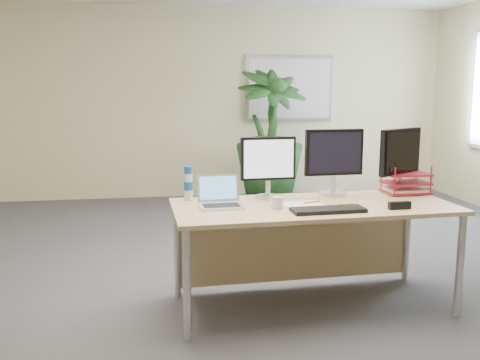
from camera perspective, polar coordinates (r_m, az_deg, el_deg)
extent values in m
plane|color=#45454A|center=(4.10, 2.59, -12.79)|extent=(8.00, 8.00, 0.00)
cube|color=beige|center=(7.74, -3.52, 8.22)|extent=(7.00, 0.04, 2.70)
cube|color=#BCBDC2|center=(7.92, 5.27, 9.68)|extent=(1.30, 0.03, 0.95)
cube|color=silver|center=(7.90, 5.31, 9.68)|extent=(1.20, 0.01, 0.85)
cube|color=tan|center=(3.82, 7.85, -2.82)|extent=(2.01, 0.90, 0.03)
cube|color=tan|center=(4.28, 6.02, -6.68)|extent=(1.88, 0.09, 0.61)
cylinder|color=#BCBCC1|center=(3.39, -5.67, -11.18)|extent=(0.05, 0.05, 0.73)
cylinder|color=#BCBCC1|center=(4.02, 22.42, -8.49)|extent=(0.05, 0.05, 0.73)
cylinder|color=#BCBCC1|center=(4.08, -6.72, -7.50)|extent=(0.05, 0.05, 0.73)
cylinder|color=#BCBCC1|center=(4.62, 17.37, -5.82)|extent=(0.05, 0.05, 0.73)
imported|color=#143817|center=(7.17, 3.15, 3.27)|extent=(1.05, 1.05, 1.50)
cylinder|color=#BCBCC1|center=(4.00, 2.98, -1.80)|extent=(0.19, 0.19, 0.02)
cylinder|color=#BCBCC1|center=(3.99, 2.99, -0.88)|extent=(0.04, 0.04, 0.11)
cube|color=black|center=(3.96, 3.02, 2.31)|extent=(0.41, 0.05, 0.32)
cube|color=silver|center=(3.93, 3.11, 2.27)|extent=(0.37, 0.02, 0.28)
cylinder|color=#BCBCC1|center=(4.18, 9.87, -1.43)|extent=(0.21, 0.21, 0.02)
cylinder|color=#BCBCC1|center=(4.16, 9.90, -0.45)|extent=(0.04, 0.04, 0.12)
cube|color=black|center=(4.13, 10.00, 2.93)|extent=(0.45, 0.06, 0.35)
cube|color=black|center=(4.10, 10.13, 2.88)|extent=(0.41, 0.02, 0.31)
cylinder|color=#BCBCC1|center=(4.33, 16.51, -1.28)|extent=(0.21, 0.21, 0.02)
cylinder|color=#BCBCC1|center=(4.32, 16.56, -0.34)|extent=(0.04, 0.04, 0.12)
cube|color=black|center=(4.29, 16.72, 2.93)|extent=(0.42, 0.26, 0.35)
cube|color=black|center=(4.27, 17.01, 2.89)|extent=(0.36, 0.21, 0.31)
cube|color=white|center=(3.69, -2.04, -2.82)|extent=(0.30, 0.22, 0.02)
cube|color=black|center=(3.68, -2.02, -2.71)|extent=(0.26, 0.14, 0.00)
cube|color=white|center=(3.80, -2.37, -0.81)|extent=(0.30, 0.06, 0.20)
cube|color=#5FADF4|center=(3.79, -2.35, -0.83)|extent=(0.26, 0.05, 0.16)
cube|color=black|center=(3.61, 9.40, -3.16)|extent=(0.50, 0.18, 0.03)
cylinder|color=white|center=(3.66, 4.03, -2.42)|extent=(0.07, 0.07, 0.08)
torus|color=white|center=(3.65, 3.39, -2.45)|extent=(0.06, 0.01, 0.06)
cube|color=white|center=(3.77, 6.80, -2.64)|extent=(0.28, 0.21, 0.01)
cylinder|color=#D25E17|center=(3.81, 7.62, -2.36)|extent=(0.13, 0.04, 0.01)
cylinder|color=yellow|center=(3.84, 11.19, -2.51)|extent=(0.13, 0.03, 0.02)
cylinder|color=silver|center=(3.92, -5.52, -0.75)|extent=(0.06, 0.06, 0.20)
cylinder|color=#1654AB|center=(3.90, -5.55, 1.08)|extent=(0.06, 0.06, 0.05)
cylinder|color=#1654AB|center=(3.92, -5.52, -0.62)|extent=(0.07, 0.07, 0.06)
cube|color=#A41426|center=(4.37, 17.20, -1.17)|extent=(0.34, 0.26, 0.01)
cube|color=#A41426|center=(4.35, 17.24, -0.27)|extent=(0.34, 0.26, 0.01)
cube|color=#A41426|center=(4.34, 17.29, 0.64)|extent=(0.34, 0.26, 0.01)
cube|color=white|center=(4.36, 17.21, -0.98)|extent=(0.31, 0.23, 0.02)
cube|color=black|center=(3.80, 16.65, -2.61)|extent=(0.16, 0.05, 0.05)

